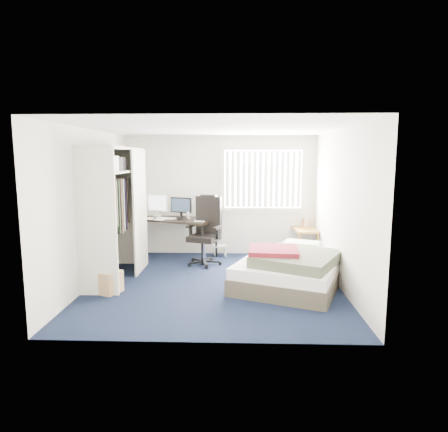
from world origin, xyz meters
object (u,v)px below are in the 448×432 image
office_chair (206,238)px  bed (291,268)px  desk (176,217)px  nightstand (304,231)px

office_chair → bed: 1.97m
desk → office_chair: 0.87m
office_chair → bed: bearing=-40.7°
desk → nightstand: bearing=2.1°
nightstand → bed: bearing=-105.1°
bed → desk: bearing=140.2°
desk → office_chair: size_ratio=1.37×
desk → office_chair: (0.64, -0.50, -0.32)m
office_chair → bed: size_ratio=0.55×
office_chair → nightstand: (1.99, 0.60, 0.03)m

